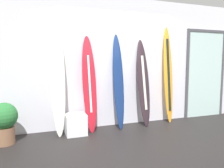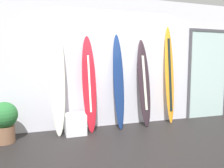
{
  "view_description": "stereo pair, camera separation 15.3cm",
  "coord_description": "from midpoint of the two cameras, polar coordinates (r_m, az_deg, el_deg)",
  "views": [
    {
      "loc": [
        -1.71,
        -3.25,
        1.41
      ],
      "look_at": [
        -0.23,
        0.95,
        0.95
      ],
      "focal_mm": 34.61,
      "sensor_mm": 36.0,
      "label": 1
    },
    {
      "loc": [
        -1.56,
        -3.3,
        1.41
      ],
      "look_at": [
        -0.23,
        0.95,
        0.95
      ],
      "focal_mm": 34.61,
      "sensor_mm": 36.0,
      "label": 2
    }
  ],
  "objects": [
    {
      "name": "surfboard_sunset",
      "position": [
        5.16,
        15.75,
        2.12
      ],
      "size": [
        0.23,
        0.29,
        2.22
      ],
      "color": "orange",
      "rests_on": "ground"
    },
    {
      "name": "surfboard_navy",
      "position": [
        4.56,
        2.7,
        0.53
      ],
      "size": [
        0.24,
        0.41,
        2.0
      ],
      "color": "navy",
      "rests_on": "ground"
    },
    {
      "name": "surfboard_ivory",
      "position": [
        4.25,
        -13.17,
        1.87
      ],
      "size": [
        0.29,
        0.45,
        2.25
      ],
      "color": "silver",
      "rests_on": "ground"
    },
    {
      "name": "surfboard_crimson",
      "position": [
        4.37,
        -5.03,
        -0.11
      ],
      "size": [
        0.3,
        0.41,
        1.94
      ],
      "color": "red",
      "rests_on": "ground"
    },
    {
      "name": "glass_door",
      "position": [
        6.01,
        24.68,
        2.77
      ],
      "size": [
        1.18,
        0.06,
        2.21
      ],
      "color": "silver",
      "rests_on": "ground"
    },
    {
      "name": "display_block_left",
      "position": [
        4.35,
        -8.66,
        -10.37
      ],
      "size": [
        0.4,
        0.4,
        0.4
      ],
      "color": "silver",
      "rests_on": "ground"
    },
    {
      "name": "ground",
      "position": [
        3.93,
        8.78,
        -15.54
      ],
      "size": [
        8.0,
        8.0,
        0.04
      ],
      "primitive_type": "cube",
      "color": "black"
    },
    {
      "name": "surfboard_charcoal",
      "position": [
        4.79,
        9.35,
        0.21
      ],
      "size": [
        0.3,
        0.42,
        1.91
      ],
      "color": "#2C1F26",
      "rests_on": "ground"
    },
    {
      "name": "potted_plant",
      "position": [
        4.21,
        -25.68,
        -8.57
      ],
      "size": [
        0.46,
        0.46,
        0.72
      ],
      "color": "brown",
      "rests_on": "ground"
    },
    {
      "name": "wall_back",
      "position": [
        4.86,
        2.23,
        5.76
      ],
      "size": [
        7.2,
        0.2,
        2.8
      ],
      "primitive_type": "cube",
      "color": "silver",
      "rests_on": "ground"
    }
  ]
}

